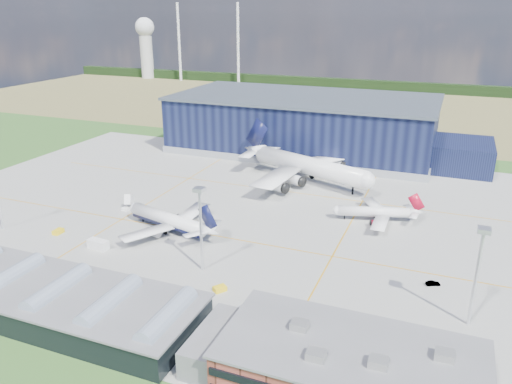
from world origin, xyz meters
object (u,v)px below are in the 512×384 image
hangar (309,127)px  car_b (433,283)px  ops_building (350,370)px  gse_cart_b (330,177)px  airliner_navy (168,213)px  airstair (129,203)px  gse_tug_a (58,232)px  gse_tug_b (220,289)px  gse_van_a (98,244)px  light_mast_center (200,216)px  airliner_red (374,207)px  airliner_widebody (310,157)px  car_a (201,311)px  gse_van_c (249,314)px  light_mast_east (479,261)px

hangar → car_b: size_ratio=40.74×
ops_building → gse_cart_b: ops_building is taller
airliner_navy → airstair: (-22.45, 11.49, -4.31)m
hangar → gse_tug_a: (-44.17, -121.24, -10.92)m
gse_tug_b → gse_van_a: gse_van_a is taller
light_mast_center → gse_tug_b: bearing=-41.9°
light_mast_center → gse_van_a: bearing=-179.8°
airliner_red → airliner_widebody: 41.93m
gse_cart_b → airliner_widebody: bearing=174.9°
car_a → gse_van_c: bearing=-88.5°
gse_van_c → car_a: size_ratio=1.38×
airliner_navy → airliner_red: 65.58m
airliner_navy → car_b: (78.02, -3.87, -5.46)m
gse_van_c → airstair: size_ratio=0.92×
gse_tug_b → gse_van_c: 13.57m
gse_cart_b → airstair: bearing=172.4°
ops_building → airliner_navy: size_ratio=1.24×
gse_van_a → gse_cart_b: (46.47, 85.50, -0.68)m
airliner_navy → car_b: 78.30m
hangar → ops_building: size_ratio=3.15×
car_a → gse_tug_a: bearing=61.1°
light_mast_east → gse_van_a: bearing=-179.9°
gse_van_a → airliner_red: bearing=-49.2°
airliner_widebody → car_a: airliner_widebody is taller
light_mast_east → car_b: 22.05m
gse_tug_a → car_b: (108.23, 10.56, -0.11)m
car_b → airliner_navy: bearing=62.2°
gse_van_a → hangar: bearing=-6.5°
hangar → car_b: bearing=-59.9°
airliner_red → gse_van_a: bearing=18.9°
light_mast_east → airliner_red: size_ratio=0.78×
airliner_widebody → gse_cart_b: size_ratio=20.71×
car_a → gse_van_a: bearing=57.9°
car_a → airliner_red: bearing=-31.4°
hangar → car_a: 144.13m
hangar → car_a: hangar is taller
light_mast_east → airliner_navy: bearing=168.2°
gse_tug_b → gse_van_a: 42.97m
light_mast_east → airliner_widebody: 97.86m
light_mast_center → gse_tug_a: 53.55m
airliner_navy → airliner_widebody: 66.43m
ops_building → gse_tug_b: ops_building is taller
hangar → light_mast_east: 144.23m
light_mast_center → airliner_navy: size_ratio=0.62×
gse_tug_a → airliner_navy: bearing=24.0°
gse_cart_b → ops_building: bearing=-126.7°
ops_building → light_mast_center: 55.13m
hangar → gse_van_a: bearing=-101.9°
hangar → car_a: bearing=-83.6°
airliner_widebody → gse_cart_b: (6.60, 7.10, -9.86)m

